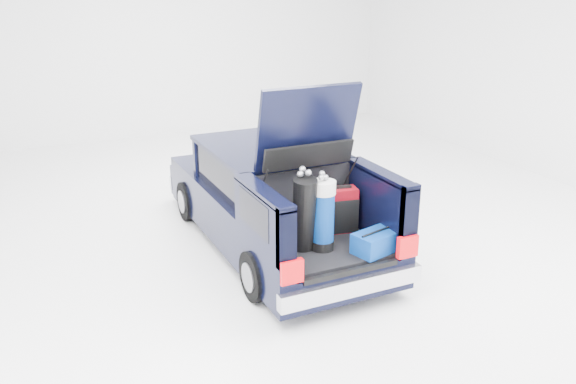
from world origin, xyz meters
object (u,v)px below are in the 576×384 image
blue_golf_bag (323,215)px  blue_duffel (375,242)px  red_suitcase (342,210)px  black_golf_bag (304,214)px  car (270,198)px

blue_golf_bag → blue_duffel: (0.51, -0.35, -0.31)m
red_suitcase → black_golf_bag: 0.78m
blue_golf_bag → blue_duffel: blue_golf_bag is taller
black_golf_bag → blue_duffel: bearing=-13.4°
black_golf_bag → blue_golf_bag: (0.22, -0.06, -0.02)m
red_suitcase → blue_golf_bag: (-0.47, -0.37, 0.15)m
black_golf_bag → blue_duffel: 0.90m
blue_duffel → car: bearing=88.7°
car → blue_golf_bag: 1.70m
red_suitcase → blue_duffel: size_ratio=1.05×
black_golf_bag → blue_golf_bag: bearing=0.6°
blue_golf_bag → blue_duffel: bearing=-37.2°
black_golf_bag → car: bearing=96.2°
black_golf_bag → blue_duffel: size_ratio=1.77×
red_suitcase → black_golf_bag: black_golf_bag is taller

